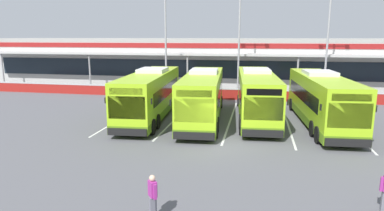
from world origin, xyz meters
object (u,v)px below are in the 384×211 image
coach_bus_left_centre (203,97)px  coach_bus_right_centre (321,100)px  lamp_post_centre (239,36)px  pedestrian_in_dark_coat (153,195)px  coach_bus_centre (256,96)px  lamp_post_east (328,36)px  lamp_post_west (166,36)px  coach_bus_leftmost (150,95)px

coach_bus_left_centre → coach_bus_right_centre: bearing=2.4°
coach_bus_right_centre → lamp_post_centre: (-6.61, 11.34, 4.50)m
pedestrian_in_dark_coat → lamp_post_centre: (1.32, 26.07, 5.42)m
coach_bus_left_centre → coach_bus_centre: same height
coach_bus_centre → coach_bus_right_centre: size_ratio=1.00×
coach_bus_right_centre → lamp_post_centre: 13.88m
coach_bus_left_centre → pedestrian_in_dark_coat: bearing=-87.6°
lamp_post_centre → lamp_post_east: bearing=-0.4°
coach_bus_centre → lamp_post_west: lamp_post_west is taller
coach_bus_right_centre → pedestrian_in_dark_coat: coach_bus_right_centre is taller
lamp_post_east → coach_bus_centre: bearing=-123.2°
coach_bus_right_centre → pedestrian_in_dark_coat: size_ratio=7.60×
coach_bus_left_centre → lamp_post_centre: (1.92, 11.70, 4.50)m
coach_bus_leftmost → coach_bus_right_centre: (12.67, 0.36, 0.00)m
pedestrian_in_dark_coat → coach_bus_leftmost: bearing=108.2°
lamp_post_east → lamp_post_west: bearing=-176.4°
lamp_post_west → lamp_post_centre: 7.78m
coach_bus_centre → pedestrian_in_dark_coat: 16.04m
pedestrian_in_dark_coat → coach_bus_left_centre: bearing=92.4°
coach_bus_left_centre → lamp_post_east: bearing=47.3°
coach_bus_left_centre → lamp_post_west: 12.87m
lamp_post_east → coach_bus_left_centre: bearing=-132.7°
pedestrian_in_dark_coat → lamp_post_west: lamp_post_west is taller
pedestrian_in_dark_coat → lamp_post_east: 28.43m
pedestrian_in_dark_coat → lamp_post_east: (10.14, 26.00, 5.42)m
lamp_post_west → lamp_post_centre: bearing=8.3°
coach_bus_left_centre → coach_bus_centre: 4.16m
coach_bus_right_centre → lamp_post_west: 18.16m
coach_bus_right_centre → lamp_post_west: (-14.32, 10.22, 4.50)m
coach_bus_right_centre → lamp_post_west: bearing=144.5°
coach_bus_centre → lamp_post_west: bearing=136.3°
coach_bus_left_centre → lamp_post_west: lamp_post_west is taller
coach_bus_leftmost → coach_bus_centre: same height
coach_bus_centre → pedestrian_in_dark_coat: coach_bus_centre is taller
coach_bus_right_centre → lamp_post_east: bearing=78.9°
pedestrian_in_dark_coat → lamp_post_centre: bearing=87.1°
coach_bus_left_centre → coach_bus_right_centre: 8.54m
coach_bus_right_centre → coach_bus_left_centre: bearing=-177.6°
lamp_post_centre → pedestrian_in_dark_coat: bearing=-92.9°
coach_bus_leftmost → lamp_post_west: size_ratio=1.12×
coach_bus_centre → coach_bus_right_centre: same height
coach_bus_leftmost → lamp_post_centre: lamp_post_centre is taller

